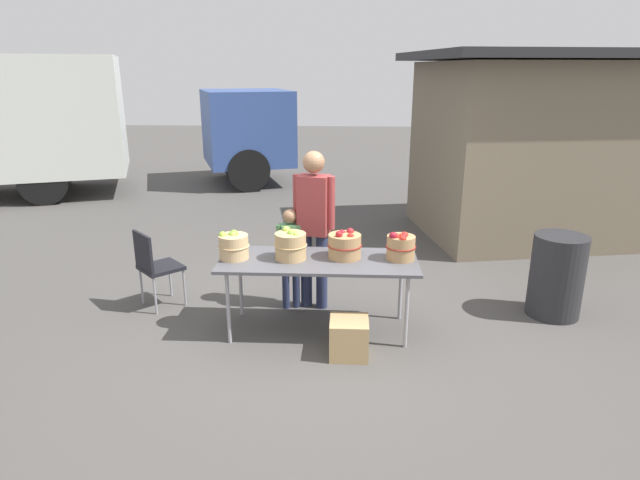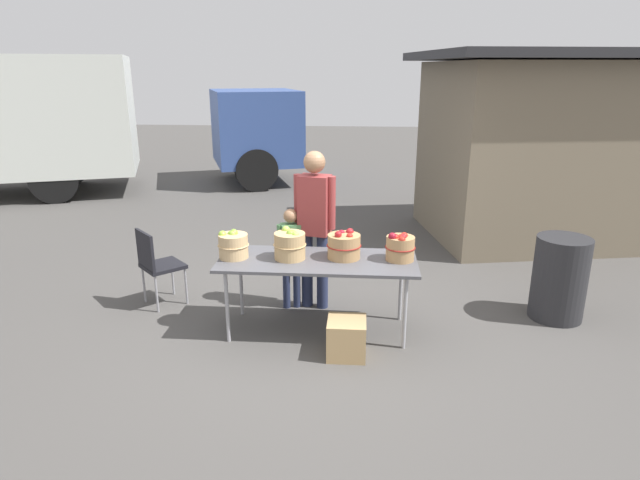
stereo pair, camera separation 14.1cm
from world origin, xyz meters
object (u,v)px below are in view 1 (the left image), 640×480
at_px(apple_basket_green_0, 233,246).
at_px(produce_crate, 349,337).
at_px(apple_basket_red_0, 345,245).
at_px(market_table, 318,264).
at_px(vendor_adult, 314,218).
at_px(apple_basket_red_1, 401,246).
at_px(folding_chair, 154,263).
at_px(trash_barrel, 557,276).
at_px(child_customer, 290,251).
at_px(box_truck, 71,121).
at_px(apple_basket_green_1, 291,245).

distance_m(apple_basket_green_0, produce_crate, 1.40).
xyz_separation_m(apple_basket_red_0, produce_crate, (0.05, -0.54, -0.70)).
bearing_deg(market_table, apple_basket_green_0, -179.51).
bearing_deg(vendor_adult, apple_basket_red_0, 136.12).
distance_m(apple_basket_red_1, folding_chair, 2.63).
bearing_deg(trash_barrel, child_customer, 179.28).
bearing_deg(box_truck, apple_basket_green_0, -72.84).
xyz_separation_m(market_table, produce_crate, (0.30, -0.47, -0.53)).
bearing_deg(apple_basket_red_0, produce_crate, -84.43).
distance_m(apple_basket_red_1, box_truck, 8.62).
xyz_separation_m(apple_basket_green_0, child_customer, (0.49, 0.53, -0.23)).
bearing_deg(produce_crate, trash_barrel, 24.00).
bearing_deg(apple_basket_red_0, apple_basket_red_1, -1.94).
bearing_deg(apple_basket_red_1, apple_basket_green_1, -177.86).
distance_m(folding_chair, produce_crate, 2.32).
height_order(box_truck, trash_barrel, box_truck).
xyz_separation_m(apple_basket_red_0, child_customer, (-0.58, 0.46, -0.22)).
height_order(apple_basket_green_0, apple_basket_red_0, apple_basket_red_0).
bearing_deg(apple_basket_green_0, apple_basket_green_1, 1.46).
xyz_separation_m(apple_basket_green_0, box_truck, (-4.57, 6.04, 0.61)).
height_order(box_truck, produce_crate, box_truck).
bearing_deg(market_table, apple_basket_red_0, 14.43).
relative_size(box_truck, produce_crate, 22.93).
bearing_deg(apple_basket_red_1, box_truck, 135.89).
height_order(box_truck, folding_chair, box_truck).
distance_m(apple_basket_red_0, folding_chair, 2.11).
bearing_deg(trash_barrel, vendor_adult, 178.25).
bearing_deg(apple_basket_red_1, apple_basket_red_0, 178.06).
xyz_separation_m(apple_basket_red_0, vendor_adult, (-0.33, 0.50, 0.13)).
height_order(vendor_adult, folding_chair, vendor_adult).
bearing_deg(apple_basket_green_1, vendor_adult, 71.34).
distance_m(trash_barrel, produce_crate, 2.38).
height_order(apple_basket_green_0, apple_basket_red_1, apple_basket_red_1).
height_order(apple_basket_green_0, child_customer, child_customer).
bearing_deg(child_customer, apple_basket_green_1, 80.47).
relative_size(folding_chair, trash_barrel, 0.98).
distance_m(box_truck, produce_crate, 8.74).
bearing_deg(market_table, child_customer, 121.98).
relative_size(apple_basket_green_0, vendor_adult, 0.18).
relative_size(market_table, apple_basket_green_1, 5.98).
height_order(market_table, trash_barrel, trash_barrel).
bearing_deg(vendor_adult, produce_crate, 123.06).
height_order(apple_basket_green_0, folding_chair, apple_basket_green_0).
relative_size(apple_basket_green_1, vendor_adult, 0.19).
bearing_deg(apple_basket_red_0, vendor_adult, 123.15).
xyz_separation_m(apple_basket_green_0, produce_crate, (1.12, -0.47, -0.70)).
height_order(apple_basket_red_0, trash_barrel, apple_basket_red_0).
bearing_deg(trash_barrel, apple_basket_green_0, -171.41).
bearing_deg(folding_chair, produce_crate, -158.39).
height_order(apple_basket_red_0, child_customer, child_customer).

